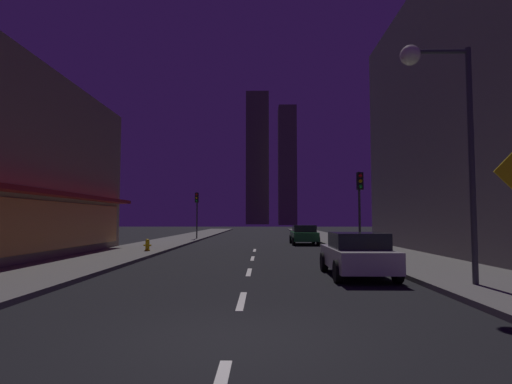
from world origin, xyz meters
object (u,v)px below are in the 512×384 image
object	(u,v)px
car_parked_far	(304,235)
street_lamp_right	(440,104)
traffic_light_near_right	(360,194)
traffic_light_far_left	(197,205)
car_parked_near	(357,254)
fire_hydrant_far_left	(147,245)

from	to	relation	value
car_parked_far	street_lamp_right	xyz separation A→B (m)	(1.78, -20.13, 4.33)
car_parked_far	street_lamp_right	world-z (taller)	street_lamp_right
traffic_light_near_right	street_lamp_right	bearing A→B (deg)	-90.68
traffic_light_near_right	traffic_light_far_left	world-z (taller)	same
car_parked_near	traffic_light_near_right	xyz separation A→B (m)	(1.90, 7.61, 2.45)
traffic_light_far_left	street_lamp_right	bearing A→B (deg)	-67.58
car_parked_near	traffic_light_far_left	distance (m)	25.67
traffic_light_near_right	car_parked_near	bearing A→B (deg)	-104.01
car_parked_near	fire_hydrant_far_left	bearing A→B (deg)	135.86
car_parked_far	fire_hydrant_far_left	distance (m)	12.69
fire_hydrant_far_left	traffic_light_near_right	size ratio (longest dim) A/B	0.16
fire_hydrant_far_left	traffic_light_far_left	bearing A→B (deg)	88.44
fire_hydrant_far_left	traffic_light_far_left	size ratio (longest dim) A/B	0.16
traffic_light_near_right	fire_hydrant_far_left	bearing A→B (deg)	172.00
traffic_light_near_right	street_lamp_right	size ratio (longest dim) A/B	0.64
traffic_light_near_right	traffic_light_far_left	distance (m)	19.63
traffic_light_far_left	street_lamp_right	world-z (taller)	street_lamp_right
car_parked_far	car_parked_near	bearing A→B (deg)	-90.00
car_parked_far	street_lamp_right	distance (m)	20.66
car_parked_near	fire_hydrant_far_left	distance (m)	13.24
car_parked_near	traffic_light_near_right	bearing A→B (deg)	75.99
car_parked_near	car_parked_far	distance (m)	17.63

